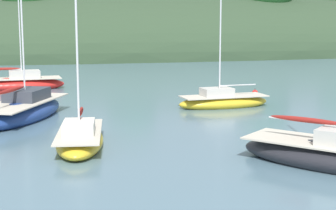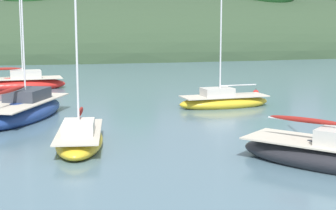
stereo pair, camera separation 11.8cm
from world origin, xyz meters
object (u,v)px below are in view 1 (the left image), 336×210
sailboat_orange_cutter (80,138)px  mooring_buoy_outer (255,93)px  sailboat_yellow_far (23,110)px  sailboat_cream_ketch (223,101)px  sailboat_grey_yawl (18,84)px

sailboat_orange_cutter → mooring_buoy_outer: (14.30, 12.47, -0.25)m
sailboat_yellow_far → sailboat_orange_cutter: bearing=-74.4°
sailboat_cream_ketch → sailboat_grey_yawl: 17.34m
sailboat_yellow_far → sailboat_orange_cutter: (2.07, -7.42, -0.10)m
sailboat_yellow_far → mooring_buoy_outer: (16.37, 5.05, -0.35)m
sailboat_yellow_far → sailboat_cream_ketch: bearing=2.7°
sailboat_grey_yawl → sailboat_yellow_far: sailboat_yellow_far is taller
sailboat_cream_ketch → sailboat_yellow_far: (-11.98, -0.57, 0.11)m
sailboat_orange_cutter → mooring_buoy_outer: size_ratio=15.23×
sailboat_grey_yawl → sailboat_yellow_far: bearing=-90.3°
sailboat_grey_yawl → sailboat_orange_cutter: bearing=-84.4°
sailboat_cream_ketch → sailboat_orange_cutter: bearing=-141.1°
mooring_buoy_outer → sailboat_orange_cutter: bearing=-138.9°
sailboat_grey_yawl → sailboat_yellow_far: (-0.06, -13.16, 0.03)m
sailboat_cream_ketch → mooring_buoy_outer: bearing=45.6°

